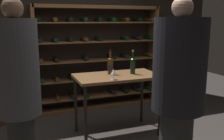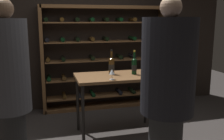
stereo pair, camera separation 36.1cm
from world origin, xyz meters
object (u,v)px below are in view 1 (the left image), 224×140
tasting_table (117,81)px  person_bystander_dark_jacket (178,88)px  wine_bottle_gold_foil (133,65)px  wine_rack (98,58)px  person_bystander_red_print (18,91)px  wine_glass_stemmed_left (113,72)px  wine_bottle_green_slim (110,65)px

tasting_table → person_bystander_dark_jacket: bearing=-86.2°
tasting_table → wine_bottle_gold_foil: wine_bottle_gold_foil is taller
wine_rack → tasting_table: wine_rack is taller
person_bystander_dark_jacket → person_bystander_red_print: size_ratio=1.01×
person_bystander_dark_jacket → person_bystander_red_print: 1.53m
wine_bottle_gold_foil → wine_glass_stemmed_left: bearing=-148.0°
person_bystander_red_print → wine_bottle_gold_foil: (1.62, 0.94, -0.02)m
person_bystander_dark_jacket → wine_glass_stemmed_left: size_ratio=13.22×
wine_bottle_gold_foil → wine_rack: bearing=96.4°
person_bystander_dark_jacket → wine_bottle_gold_foil: 1.39m
person_bystander_red_print → wine_bottle_gold_foil: bearing=97.7°
tasting_table → wine_bottle_green_slim: (-0.07, 0.10, 0.23)m
wine_bottle_gold_foil → wine_glass_stemmed_left: 0.49m
wine_rack → person_bystander_dark_jacket: wine_rack is taller
tasting_table → person_bystander_red_print: (-1.37, -0.94, 0.24)m
wine_rack → wine_bottle_gold_foil: 1.27m
wine_bottle_green_slim → wine_rack: bearing=81.1°
wine_bottle_green_slim → wine_bottle_gold_foil: size_ratio=1.03×
tasting_table → wine_rack: bearing=85.0°
person_bystander_red_print → wine_glass_stemmed_left: size_ratio=13.10×
person_bystander_dark_jacket → person_bystander_red_print: bearing=-36.0°
person_bystander_dark_jacket → wine_bottle_green_slim: 1.49m
tasting_table → wine_bottle_green_slim: wine_bottle_green_slim is taller
wine_rack → wine_glass_stemmed_left: (-0.27, -1.52, 0.03)m
person_bystander_red_print → wine_bottle_green_slim: bearing=106.3°
person_bystander_red_print → wine_glass_stemmed_left: person_bystander_red_print is taller
wine_glass_stemmed_left → wine_rack: bearing=79.9°
person_bystander_red_print → wine_bottle_gold_foil: 1.88m
person_bystander_dark_jacket → wine_bottle_gold_foil: (0.16, 1.38, -0.02)m
person_bystander_red_print → tasting_table: bearing=102.0°
wine_rack → wine_bottle_green_slim: (-0.18, -1.16, 0.05)m
person_bystander_dark_jacket → person_bystander_red_print: person_bystander_dark_jacket is taller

